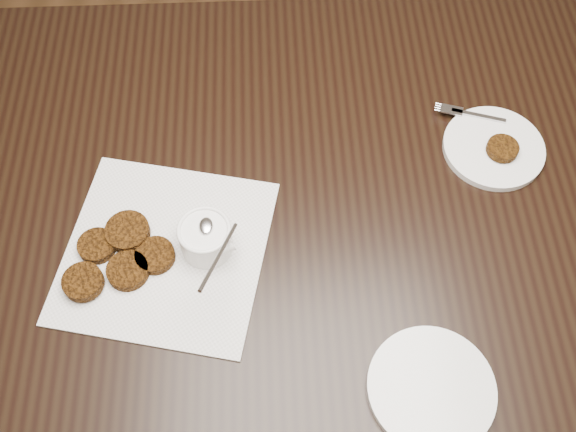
% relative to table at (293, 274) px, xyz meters
% --- Properties ---
extents(floor, '(4.00, 4.00, 0.00)m').
position_rel_table_xyz_m(floor, '(0.04, -0.18, -0.38)').
color(floor, brown).
rests_on(floor, ground).
extents(table, '(1.39, 0.90, 0.75)m').
position_rel_table_xyz_m(table, '(0.00, 0.00, 0.00)').
color(table, black).
rests_on(table, floor).
extents(napkin, '(0.38, 0.38, 0.00)m').
position_rel_table_xyz_m(napkin, '(-0.21, -0.13, 0.38)').
color(napkin, white).
rests_on(napkin, table).
extents(sauce_ramekin, '(0.14, 0.14, 0.12)m').
position_rel_table_xyz_m(sauce_ramekin, '(-0.15, -0.12, 0.44)').
color(sauce_ramekin, white).
rests_on(sauce_ramekin, napkin).
extents(patty_cluster, '(0.26, 0.26, 0.02)m').
position_rel_table_xyz_m(patty_cluster, '(-0.28, -0.13, 0.39)').
color(patty_cluster, '#5B310C').
rests_on(patty_cluster, napkin).
extents(plate_with_patty, '(0.22, 0.22, 0.03)m').
position_rel_table_xyz_m(plate_with_patty, '(0.35, 0.05, 0.39)').
color(plate_with_patty, white).
rests_on(plate_with_patty, table).
extents(plate_empty, '(0.20, 0.20, 0.01)m').
position_rel_table_xyz_m(plate_empty, '(0.18, -0.37, 0.38)').
color(plate_empty, silver).
rests_on(plate_empty, table).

